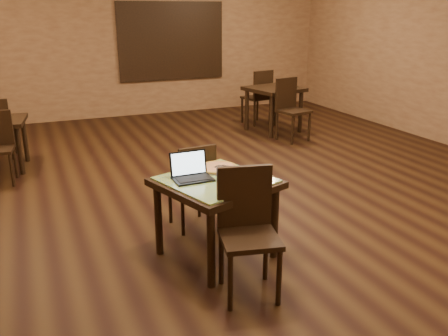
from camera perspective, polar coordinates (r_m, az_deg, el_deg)
name	(u,v)px	position (r m, az deg, el deg)	size (l,w,h in m)	color
ground	(250,187)	(6.21, 3.17, -2.24)	(10.00, 10.00, 0.00)	black
wall_back	(149,44)	(10.55, -9.06, 14.50)	(8.00, 0.02, 3.00)	#96734C
mural	(172,41)	(10.64, -6.33, 14.91)	(2.34, 0.05, 1.64)	#275991
tiled_table	(216,190)	(4.27, -0.98, -2.61)	(1.16, 1.16, 0.76)	black
chair_main_near	(247,224)	(3.79, 2.79, -6.74)	(0.53, 0.53, 1.03)	black
chair_main_far	(194,182)	(4.86, -3.64, -1.70)	(0.43, 0.43, 0.92)	black
laptop	(191,172)	(4.24, -4.03, -0.45)	(0.34, 0.27, 0.23)	black
plate	(247,181)	(4.16, 2.75, -1.58)	(0.26, 0.26, 0.01)	white
pizza_slice	(247,179)	(4.16, 2.76, -1.37)	(0.21, 0.21, 0.02)	beige
pizza_pan	(218,169)	(4.49, -0.72, -0.10)	(0.38, 0.38, 0.01)	silver
pizza_whole	(218,167)	(4.48, -0.72, 0.08)	(0.36, 0.36, 0.03)	beige
spatula	(221,167)	(4.47, -0.39, 0.13)	(0.10, 0.24, 0.01)	silver
napkin_roll	(263,176)	(4.27, 4.70, -0.93)	(0.14, 0.17, 0.04)	white
other_table_a	(274,95)	(8.96, 6.03, 8.74)	(1.06, 1.06, 0.83)	black
other_table_a_chair_near	(290,105)	(8.42, 7.96, 7.46)	(0.56, 0.56, 1.08)	black
other_table_a_chair_far	(259,94)	(9.53, 4.27, 8.86)	(0.56, 0.56, 1.08)	black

